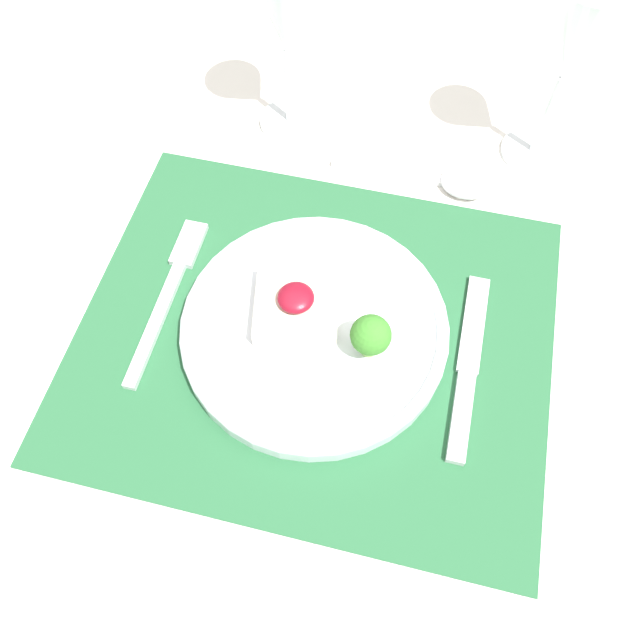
{
  "coord_description": "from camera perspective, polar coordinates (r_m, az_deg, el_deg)",
  "views": [
    {
      "loc": [
        0.07,
        -0.27,
        1.27
      ],
      "look_at": [
        0.0,
        0.0,
        0.77
      ],
      "focal_mm": 35.0,
      "sensor_mm": 36.0,
      "label": 1
    }
  ],
  "objects": [
    {
      "name": "fork",
      "position": [
        0.63,
        -13.48,
        2.93
      ],
      "size": [
        0.02,
        0.19,
        0.01
      ],
      "rotation": [
        0.0,
        0.0,
        -0.01
      ],
      "color": "silver",
      "rests_on": "placemat"
    },
    {
      "name": "wine_glass_near",
      "position": [
        0.68,
        22.39,
        22.34
      ],
      "size": [
        0.07,
        0.07,
        0.2
      ],
      "color": "white",
      "rests_on": "dining_table"
    },
    {
      "name": "spoon",
      "position": [
        0.71,
        11.92,
        12.36
      ],
      "size": [
        0.18,
        0.05,
        0.02
      ],
      "rotation": [
        0.0,
        0.0,
        0.05
      ],
      "color": "silver",
      "rests_on": "dining_table"
    },
    {
      "name": "knife",
      "position": [
        0.58,
        13.24,
        -5.03
      ],
      "size": [
        0.02,
        0.19,
        0.01
      ],
      "rotation": [
        0.0,
        0.0,
        0.03
      ],
      "color": "silver",
      "rests_on": "placemat"
    },
    {
      "name": "dinner_plate",
      "position": [
        0.58,
        -0.02,
        -0.32
      ],
      "size": [
        0.25,
        0.25,
        0.07
      ],
      "color": "silver",
      "rests_on": "placemat"
    },
    {
      "name": "ground_plane",
      "position": [
        1.3,
        -0.23,
        -16.82
      ],
      "size": [
        8.0,
        8.0,
        0.0
      ],
      "primitive_type": "plane",
      "color": "brown"
    },
    {
      "name": "wine_glass_far",
      "position": [
        0.68,
        -3.32,
        25.98
      ],
      "size": [
        0.07,
        0.07,
        0.2
      ],
      "color": "white",
      "rests_on": "dining_table"
    },
    {
      "name": "dining_table",
      "position": [
        0.66,
        -0.44,
        -4.47
      ],
      "size": [
        1.37,
        1.24,
        0.75
      ],
      "color": "white",
      "rests_on": "ground_plane"
    },
    {
      "name": "placemat",
      "position": [
        0.59,
        -0.49,
        -1.27
      ],
      "size": [
        0.44,
        0.37,
        0.0
      ],
      "primitive_type": "cube",
      "color": "#235633",
      "rests_on": "dining_table"
    }
  ]
}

